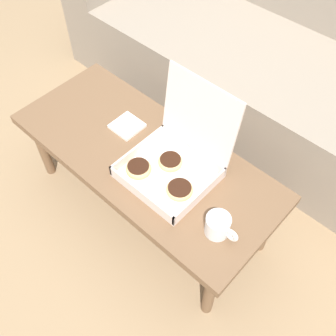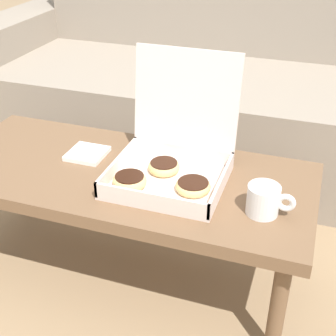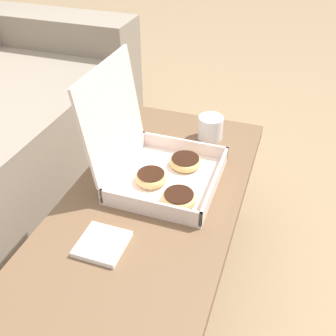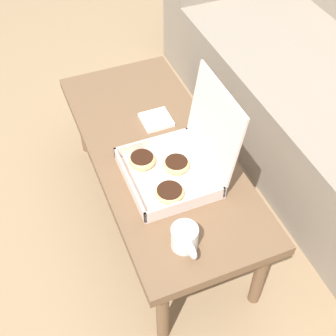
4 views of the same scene
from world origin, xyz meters
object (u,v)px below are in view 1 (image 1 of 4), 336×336
(coffee_mug, at_px, (218,226))
(couch, at_px, (275,59))
(pastry_box, at_px, (173,160))
(coffee_table, at_px, (145,160))

(coffee_mug, bearing_deg, couch, 112.43)
(pastry_box, xyz_separation_m, coffee_mug, (0.29, -0.09, -0.02))
(couch, height_order, pastry_box, couch)
(pastry_box, bearing_deg, couch, 98.37)
(coffee_table, bearing_deg, couch, 90.00)
(couch, distance_m, coffee_mug, 1.13)
(couch, bearing_deg, coffee_table, -90.00)
(pastry_box, bearing_deg, coffee_table, -173.62)
(coffee_mug, bearing_deg, coffee_table, 169.88)
(couch, relative_size, coffee_table, 1.99)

